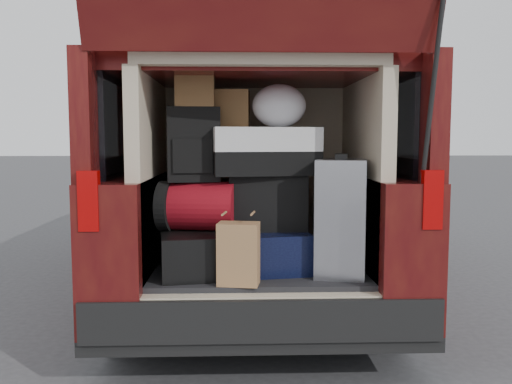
% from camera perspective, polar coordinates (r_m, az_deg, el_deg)
% --- Properties ---
extents(ground, '(80.00, 80.00, 0.00)m').
position_cam_1_polar(ground, '(3.30, 0.36, -18.05)').
color(ground, '#37373A').
rests_on(ground, ground).
extents(minivan, '(1.90, 5.35, 2.77)m').
position_cam_1_polar(minivan, '(4.90, -0.53, 0.75)').
color(minivan, black).
rests_on(minivan, ground).
extents(load_floor, '(1.24, 1.05, 0.55)m').
position_cam_1_polar(load_floor, '(3.46, 0.17, -12.05)').
color(load_floor, black).
rests_on(load_floor, ground).
extents(black_hardshell, '(0.53, 0.67, 0.24)m').
position_cam_1_polar(black_hardshell, '(3.22, -6.04, -6.14)').
color(black_hardshell, black).
rests_on(black_hardshell, load_floor).
extents(navy_hardshell, '(0.52, 0.60, 0.24)m').
position_cam_1_polar(navy_hardshell, '(3.27, 1.13, -5.99)').
color(navy_hardshell, black).
rests_on(navy_hardshell, load_floor).
extents(silver_roller, '(0.36, 0.49, 0.66)m').
position_cam_1_polar(silver_roller, '(3.17, 8.88, -2.53)').
color(silver_roller, silver).
rests_on(silver_roller, load_floor).
extents(kraft_bag, '(0.24, 0.17, 0.33)m').
position_cam_1_polar(kraft_bag, '(2.90, -1.84, -6.51)').
color(kraft_bag, '#9D7047').
rests_on(kraft_bag, load_floor).
extents(red_duffel, '(0.48, 0.36, 0.29)m').
position_cam_1_polar(red_duffel, '(3.19, -6.10, -1.46)').
color(red_duffel, maroon).
rests_on(red_duffel, black_hardshell).
extents(black_soft_case, '(0.46, 0.28, 0.33)m').
position_cam_1_polar(black_soft_case, '(3.25, 1.18, -1.03)').
color(black_soft_case, black).
rests_on(black_soft_case, navy_hardshell).
extents(backpack, '(0.32, 0.21, 0.43)m').
position_cam_1_polar(backpack, '(3.19, -6.58, 4.99)').
color(backpack, black).
rests_on(backpack, red_duffel).
extents(twotone_duffel, '(0.66, 0.40, 0.28)m').
position_cam_1_polar(twotone_duffel, '(3.21, 0.93, 4.32)').
color(twotone_duffel, silver).
rests_on(twotone_duffel, black_soft_case).
extents(grocery_sack_lower, '(0.22, 0.18, 0.20)m').
position_cam_1_polar(grocery_sack_lower, '(3.19, -6.44, 10.65)').
color(grocery_sack_lower, brown).
rests_on(grocery_sack_lower, backpack).
extents(grocery_sack_upper, '(0.24, 0.20, 0.22)m').
position_cam_1_polar(grocery_sack_upper, '(3.30, -2.70, 8.71)').
color(grocery_sack_upper, brown).
rests_on(grocery_sack_upper, twotone_duffel).
extents(plastic_bag_center, '(0.37, 0.36, 0.26)m').
position_cam_1_polar(plastic_bag_center, '(3.26, 2.44, 9.04)').
color(plastic_bag_center, silver).
rests_on(plastic_bag_center, twotone_duffel).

